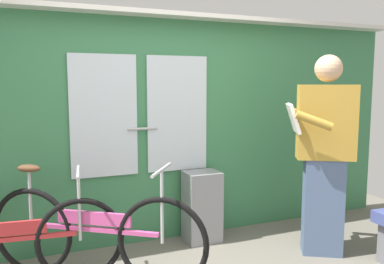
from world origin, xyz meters
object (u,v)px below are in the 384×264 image
at_px(bicycle_near_door, 93,234).
at_px(bicycle_leaning_behind, 3,244).
at_px(passenger_reading_newspaper, 324,151).
at_px(trash_bin_by_wall, 202,206).

bearing_deg(bicycle_near_door, bicycle_leaning_behind, -153.41).
bearing_deg(bicycle_leaning_behind, bicycle_near_door, -1.32).
bearing_deg(passenger_reading_newspaper, trash_bin_by_wall, -8.06).
height_order(bicycle_leaning_behind, trash_bin_by_wall, bicycle_leaning_behind).
bearing_deg(passenger_reading_newspaper, bicycle_leaning_behind, 22.31).
bearing_deg(trash_bin_by_wall, bicycle_near_door, -158.65).
bearing_deg(bicycle_near_door, passenger_reading_newspaper, 27.35).
distance_m(bicycle_near_door, passenger_reading_newspaper, 2.05).
xyz_separation_m(passenger_reading_newspaper, trash_bin_by_wall, (-0.87, 0.67, -0.59)).
bearing_deg(bicycle_leaning_behind, trash_bin_by_wall, 17.79).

